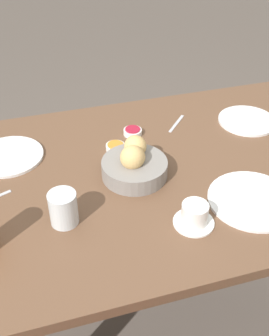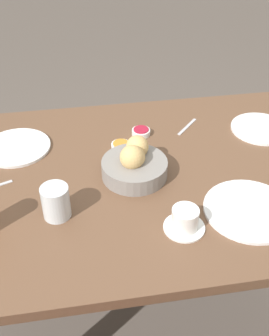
{
  "view_description": "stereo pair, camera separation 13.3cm",
  "coord_description": "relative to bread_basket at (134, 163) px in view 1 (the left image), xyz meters",
  "views": [
    {
      "loc": [
        0.36,
        1.02,
        1.61
      ],
      "look_at": [
        0.06,
        0.01,
        0.8
      ],
      "focal_mm": 45.0,
      "sensor_mm": 36.0,
      "label": 1
    },
    {
      "loc": [
        0.23,
        1.05,
        1.61
      ],
      "look_at": [
        0.06,
        0.01,
        0.8
      ],
      "focal_mm": 45.0,
      "sensor_mm": 36.0,
      "label": 2
    }
  ],
  "objects": [
    {
      "name": "plate_far_center",
      "position": [
        -0.3,
        0.22,
        -0.04
      ],
      "size": [
        0.27,
        0.27,
        0.01
      ],
      "color": "white",
      "rests_on": "dining_table"
    },
    {
      "name": "jam_bowl_honey",
      "position": [
        0.02,
        -0.15,
        -0.03
      ],
      "size": [
        0.07,
        0.07,
        0.02
      ],
      "color": "white",
      "rests_on": "dining_table"
    },
    {
      "name": "spoon_coffee",
      "position": [
        -0.24,
        -0.25,
        -0.04
      ],
      "size": [
        0.1,
        0.11,
        0.0
      ],
      "color": "#B7B7BC",
      "rests_on": "dining_table"
    },
    {
      "name": "bread_basket",
      "position": [
        0.0,
        0.0,
        0.0
      ],
      "size": [
        0.21,
        0.21,
        0.12
      ],
      "color": "gray",
      "rests_on": "dining_table"
    },
    {
      "name": "ground_plane",
      "position": [
        -0.06,
        -0.01,
        -0.81
      ],
      "size": [
        10.0,
        10.0,
        0.0
      ],
      "primitive_type": "plane",
      "color": "#564C44"
    },
    {
      "name": "plate_near_right",
      "position": [
        0.38,
        -0.21,
        -0.04
      ],
      "size": [
        0.23,
        0.23,
        0.01
      ],
      "color": "white",
      "rests_on": "dining_table"
    },
    {
      "name": "jam_bowl_berry",
      "position": [
        -0.06,
        -0.23,
        -0.03
      ],
      "size": [
        0.07,
        0.07,
        0.02
      ],
      "color": "white",
      "rests_on": "dining_table"
    },
    {
      "name": "plate_near_left",
      "position": [
        -0.51,
        -0.19,
        -0.04
      ],
      "size": [
        0.22,
        0.22,
        0.01
      ],
      "color": "white",
      "rests_on": "dining_table"
    },
    {
      "name": "water_tumbler",
      "position": [
        0.25,
        0.15,
        0.0
      ],
      "size": [
        0.08,
        0.08,
        0.1
      ],
      "color": "silver",
      "rests_on": "dining_table"
    },
    {
      "name": "dining_table",
      "position": [
        -0.06,
        -0.01,
        -0.14
      ],
      "size": [
        1.46,
        0.93,
        0.77
      ],
      "color": "brown",
      "rests_on": "ground_plane"
    },
    {
      "name": "coffee_cup",
      "position": [
        -0.1,
        0.26,
        -0.01
      ],
      "size": [
        0.12,
        0.12,
        0.07
      ],
      "color": "white",
      "rests_on": "dining_table"
    }
  ]
}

